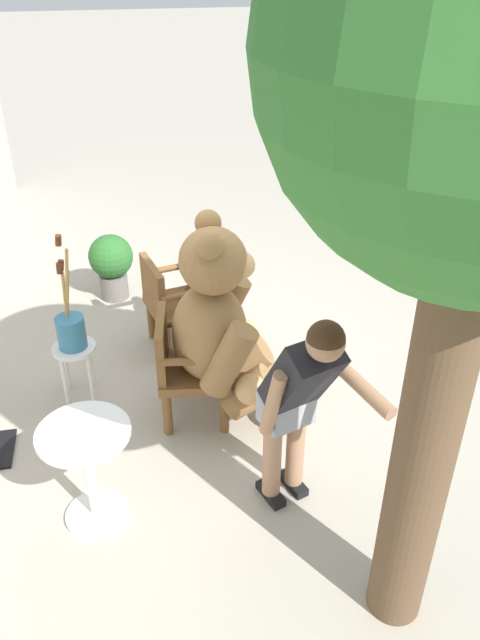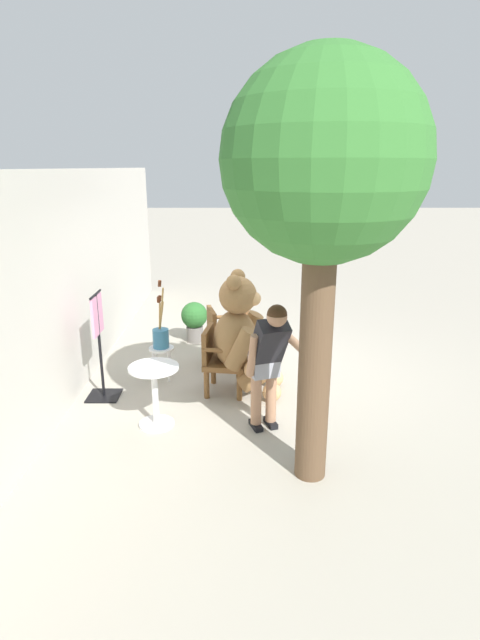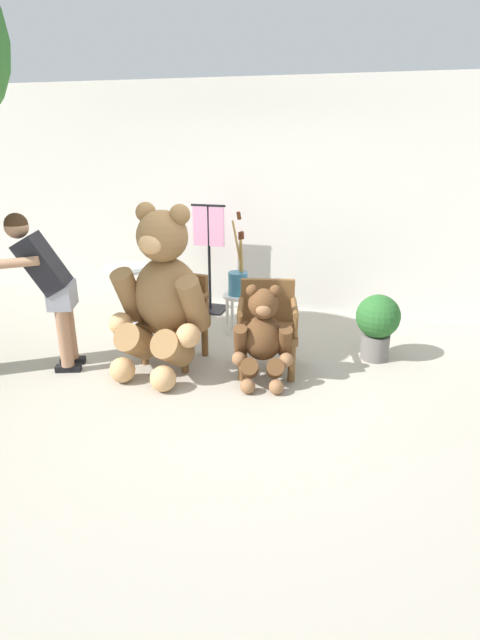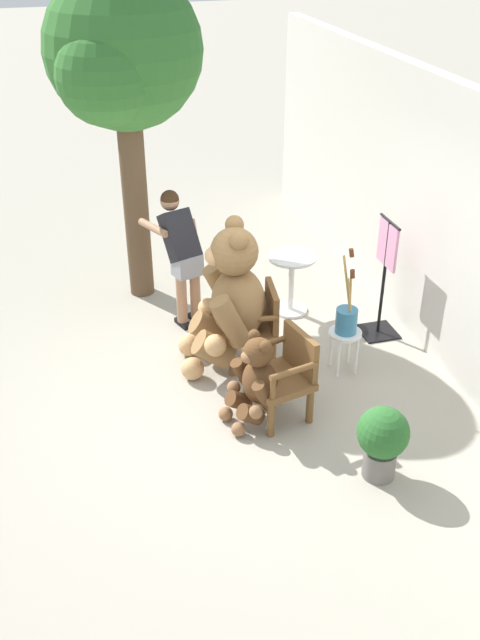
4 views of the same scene
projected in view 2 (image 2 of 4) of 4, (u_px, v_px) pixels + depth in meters
ground_plane at (257, 376)px, 7.01m from camera, size 60.00×60.00×0.00m
back_wall at (77, 279)px, 6.59m from camera, size 10.00×0.16×2.80m
wooden_chair_left at (221, 358)px, 6.42m from camera, size 0.63×0.59×0.86m
wooden_chair_right at (223, 335)px, 7.31m from camera, size 0.66×0.63×0.86m
teddy_bear_large at (242, 335)px, 6.31m from camera, size 0.98×0.96×1.59m
teddy_bear_small at (243, 335)px, 7.34m from camera, size 0.57×0.58×0.92m
person_visitor at (269, 356)px, 5.29m from camera, size 0.74×0.65×1.52m
white_stool at (162, 355)px, 6.84m from camera, size 0.34×0.34×0.46m
brush_bucket at (161, 335)px, 6.76m from camera, size 0.22×0.22×0.94m
round_side_table at (155, 389)px, 5.56m from camera, size 0.56×0.56×0.72m
patio_tree at (328, 171)px, 4.04m from camera, size 1.76×1.68×3.72m
potted_plant at (194, 319)px, 8.31m from camera, size 0.44×0.44×0.68m
clothing_display_stand at (100, 344)px, 6.19m from camera, size 0.44×0.40×1.36m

